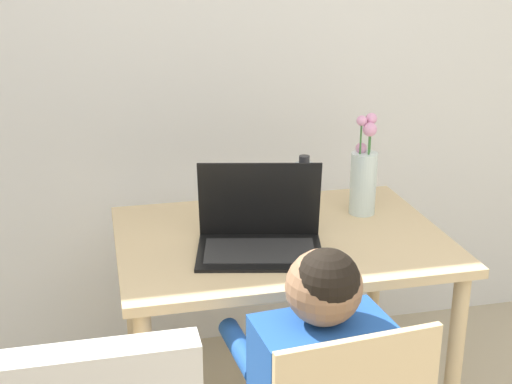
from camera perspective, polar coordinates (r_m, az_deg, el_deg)
The scene contains 6 objects.
wall_back at distance 2.80m, azimuth -2.53°, elevation 11.37°, with size 6.40×0.05×2.50m.
dining_table at distance 2.32m, azimuth 1.97°, elevation -5.87°, with size 1.04×0.75×0.76m.
person_seated at distance 1.83m, azimuth 4.53°, elevation -14.60°, with size 0.36×0.45×1.00m.
laptop at distance 2.16m, azimuth 0.29°, elevation -3.06°, with size 0.42×0.34×0.26m.
flower_vase at distance 2.44m, azimuth 8.61°, elevation 1.24°, with size 0.09×0.09×0.35m.
water_bottle at distance 2.30m, azimuth 3.82°, elevation -0.16°, with size 0.06×0.06×0.24m.
Camera 1 is at (-0.50, -0.50, 1.65)m, focal length 50.00 mm.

